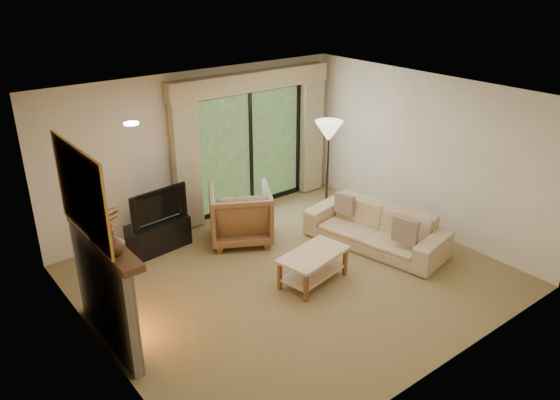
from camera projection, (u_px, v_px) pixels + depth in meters
floor at (293, 276)px, 7.86m from camera, size 5.50×5.50×0.00m
ceiling at (295, 98)px, 6.83m from camera, size 5.50×5.50×0.00m
wall_back at (200, 148)px, 9.16m from camera, size 5.00×0.00×5.00m
wall_front at (449, 268)px, 5.54m from camera, size 5.00×0.00×5.00m
wall_left at (94, 255)px, 5.80m from camera, size 0.00×5.00×5.00m
wall_right at (424, 153)px, 8.90m from camera, size 0.00×5.00×5.00m
fireplace at (105, 292)px, 6.25m from camera, size 0.24×1.70×1.37m
mirror at (81, 192)px, 5.70m from camera, size 0.07×1.45×1.02m
sliding_door at (250, 149)px, 9.76m from camera, size 2.26×0.10×2.16m
curtain_left at (186, 160)px, 8.88m from camera, size 0.45×0.18×2.35m
curtain_right at (311, 132)px, 10.41m from camera, size 0.45×0.18×2.35m
cornice at (252, 81)px, 9.21m from camera, size 3.20×0.24×0.32m
media_console at (159, 235)px, 8.54m from camera, size 0.99×0.53×0.48m
tv at (156, 205)px, 8.34m from camera, size 0.98×0.23×0.56m
armchair at (240, 214)px, 8.75m from camera, size 1.32×1.33×0.90m
sofa at (376, 228)px, 8.58m from camera, size 1.31×2.35×0.65m
pillow_near at (405, 231)px, 7.99m from camera, size 0.18×0.41×0.39m
pillow_far at (344, 204)px, 8.92m from camera, size 0.16×0.35×0.34m
coffee_table at (313, 268)px, 7.64m from camera, size 1.11×0.75×0.46m
floor_lamp at (327, 171)px, 9.33m from camera, size 0.54×0.54×1.76m
vase at (113, 243)px, 5.62m from camera, size 0.25×0.25×0.26m
branches at (100, 224)px, 5.80m from camera, size 0.50×0.46×0.46m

